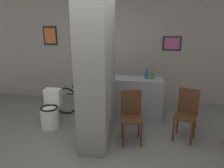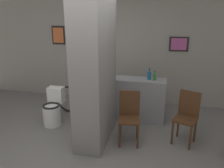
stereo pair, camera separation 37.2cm
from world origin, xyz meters
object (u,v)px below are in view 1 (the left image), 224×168
object	(u,v)px
bottle_tall	(147,74)
chair_by_doorway	(186,112)
chair_near_pillar	(131,114)
toilet	(51,112)
bicycle	(88,101)

from	to	relation	value
bottle_tall	chair_by_doorway	bearing A→B (deg)	-44.83
chair_near_pillar	chair_by_doorway	world-z (taller)	same
chair_near_pillar	toilet	bearing A→B (deg)	160.48
toilet	chair_near_pillar	size ratio (longest dim) A/B	0.80
bicycle	bottle_tall	size ratio (longest dim) A/B	6.76
toilet	chair_by_doorway	size ratio (longest dim) A/B	0.80
bicycle	bottle_tall	world-z (taller)	bottle_tall
chair_near_pillar	bicycle	xyz separation A→B (m)	(-1.02, 0.93, -0.18)
toilet	bottle_tall	xyz separation A→B (m)	(1.91, 0.63, 0.69)
toilet	chair_by_doorway	distance (m)	2.65
toilet	chair_near_pillar	world-z (taller)	chair_near_pillar
chair_near_pillar	chair_by_doorway	size ratio (longest dim) A/B	1.00
chair_by_doorway	bottle_tall	distance (m)	1.14
bicycle	chair_near_pillar	bearing A→B (deg)	-42.29
chair_near_pillar	bicycle	bearing A→B (deg)	129.12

